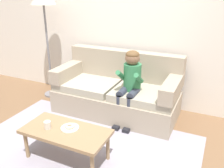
% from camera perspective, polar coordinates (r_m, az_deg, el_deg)
% --- Properties ---
extents(ground, '(10.00, 10.00, 0.00)m').
position_cam_1_polar(ground, '(3.42, -4.67, -12.51)').
color(ground, brown).
extents(wall_back, '(8.00, 0.10, 2.80)m').
position_cam_1_polar(wall_back, '(4.13, 4.55, 14.46)').
color(wall_back, silver).
rests_on(wall_back, ground).
extents(area_rug, '(2.87, 1.80, 0.01)m').
position_cam_1_polar(area_rug, '(3.24, -6.90, -14.64)').
color(area_rug, '#9993A3').
rests_on(area_rug, ground).
extents(couch, '(1.95, 0.90, 0.97)m').
position_cam_1_polar(couch, '(3.92, 1.33, -1.90)').
color(couch, tan).
rests_on(couch, ground).
extents(coffee_table, '(1.02, 0.49, 0.40)m').
position_cam_1_polar(coffee_table, '(2.90, -10.87, -11.39)').
color(coffee_table, '#937551').
rests_on(coffee_table, ground).
extents(person_child, '(0.34, 0.58, 1.10)m').
position_cam_1_polar(person_child, '(3.51, 4.36, 0.84)').
color(person_child, '#337A4C').
rests_on(person_child, ground).
extents(plate, '(0.21, 0.21, 0.01)m').
position_cam_1_polar(plate, '(2.89, -9.94, -10.18)').
color(plate, white).
rests_on(plate, coffee_table).
extents(donut, '(0.17, 0.17, 0.04)m').
position_cam_1_polar(donut, '(2.88, -9.97, -9.76)').
color(donut, beige).
rests_on(donut, plate).
extents(mug, '(0.08, 0.08, 0.09)m').
position_cam_1_polar(mug, '(2.93, -15.03, -9.33)').
color(mug, silver).
rests_on(mug, coffee_table).
extents(toy_controller, '(0.23, 0.09, 0.05)m').
position_cam_1_polar(toy_controller, '(3.69, -13.49, -9.82)').
color(toy_controller, red).
rests_on(toy_controller, ground).
extents(floor_lamp, '(0.43, 0.43, 1.93)m').
position_cam_1_polar(floor_lamp, '(4.42, -15.89, 17.68)').
color(floor_lamp, slate).
rests_on(floor_lamp, ground).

